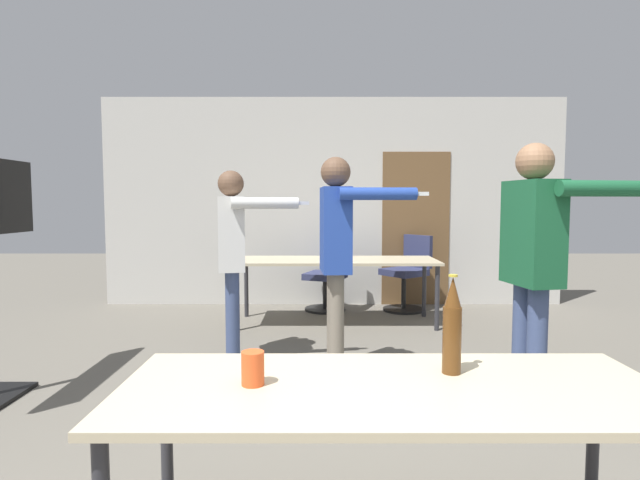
{
  "coord_description": "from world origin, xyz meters",
  "views": [
    {
      "loc": [
        -0.18,
        -1.5,
        1.37
      ],
      "look_at": [
        -0.2,
        2.15,
        1.1
      ],
      "focal_mm": 28.0,
      "sensor_mm": 36.0,
      "label": 1
    }
  ],
  "objects_px": {
    "person_far_watching": "(339,243)",
    "office_chair_far_left": "(410,275)",
    "person_right_polo": "(235,246)",
    "office_chair_far_right": "(332,278)",
    "person_center_tall": "(536,250)",
    "beer_bottle": "(454,327)",
    "drink_cup": "(254,368)"
  },
  "relations": [
    {
      "from": "beer_bottle",
      "to": "person_center_tall",
      "type": "bearing_deg",
      "value": 56.87
    },
    {
      "from": "person_center_tall",
      "to": "drink_cup",
      "type": "relative_size",
      "value": 14.74
    },
    {
      "from": "office_chair_far_left",
      "to": "person_far_watching",
      "type": "bearing_deg",
      "value": 119.83
    },
    {
      "from": "person_right_polo",
      "to": "person_center_tall",
      "type": "bearing_deg",
      "value": 53.02
    },
    {
      "from": "office_chair_far_left",
      "to": "drink_cup",
      "type": "bearing_deg",
      "value": 125.29
    },
    {
      "from": "person_center_tall",
      "to": "office_chair_far_right",
      "type": "xyz_separation_m",
      "value": [
        -1.23,
        3.1,
        -0.65
      ]
    },
    {
      "from": "person_far_watching",
      "to": "beer_bottle",
      "type": "relative_size",
      "value": 4.63
    },
    {
      "from": "person_center_tall",
      "to": "beer_bottle",
      "type": "bearing_deg",
      "value": -42.32
    },
    {
      "from": "office_chair_far_left",
      "to": "drink_cup",
      "type": "distance_m",
      "value": 4.83
    },
    {
      "from": "office_chair_far_left",
      "to": "office_chair_far_right",
      "type": "height_order",
      "value": "office_chair_far_left"
    },
    {
      "from": "person_center_tall",
      "to": "person_far_watching",
      "type": "relative_size",
      "value": 1.01
    },
    {
      "from": "drink_cup",
      "to": "person_far_watching",
      "type": "bearing_deg",
      "value": 80.25
    },
    {
      "from": "person_far_watching",
      "to": "office_chair_far_right",
      "type": "distance_m",
      "value": 2.5
    },
    {
      "from": "drink_cup",
      "to": "beer_bottle",
      "type": "bearing_deg",
      "value": 9.46
    },
    {
      "from": "person_right_polo",
      "to": "office_chair_far_left",
      "type": "xyz_separation_m",
      "value": [
        1.87,
        2.08,
        -0.55
      ]
    },
    {
      "from": "person_far_watching",
      "to": "beer_bottle",
      "type": "height_order",
      "value": "person_far_watching"
    },
    {
      "from": "person_center_tall",
      "to": "beer_bottle",
      "type": "distance_m",
      "value": 1.62
    },
    {
      "from": "person_center_tall",
      "to": "office_chair_far_right",
      "type": "height_order",
      "value": "person_center_tall"
    },
    {
      "from": "office_chair_far_right",
      "to": "beer_bottle",
      "type": "distance_m",
      "value": 4.49
    },
    {
      "from": "person_right_polo",
      "to": "person_far_watching",
      "type": "xyz_separation_m",
      "value": [
        0.88,
        -0.39,
        0.06
      ]
    },
    {
      "from": "person_far_watching",
      "to": "office_chair_far_left",
      "type": "xyz_separation_m",
      "value": [
        0.99,
        2.47,
        -0.6
      ]
    },
    {
      "from": "person_center_tall",
      "to": "person_far_watching",
      "type": "distance_m",
      "value": 1.41
    },
    {
      "from": "beer_bottle",
      "to": "drink_cup",
      "type": "bearing_deg",
      "value": -170.54
    },
    {
      "from": "person_right_polo",
      "to": "office_chair_far_left",
      "type": "relative_size",
      "value": 1.72
    },
    {
      "from": "person_right_polo",
      "to": "office_chair_far_left",
      "type": "bearing_deg",
      "value": 128.08
    },
    {
      "from": "person_far_watching",
      "to": "office_chair_far_left",
      "type": "relative_size",
      "value": 1.8
    },
    {
      "from": "person_far_watching",
      "to": "drink_cup",
      "type": "distance_m",
      "value": 2.2
    },
    {
      "from": "beer_bottle",
      "to": "office_chair_far_right",
      "type": "bearing_deg",
      "value": 94.58
    },
    {
      "from": "office_chair_far_right",
      "to": "person_right_polo",
      "type": "bearing_deg",
      "value": 177.92
    },
    {
      "from": "person_right_polo",
      "to": "office_chair_far_right",
      "type": "xyz_separation_m",
      "value": [
        0.88,
        2.03,
        -0.58
      ]
    },
    {
      "from": "person_far_watching",
      "to": "office_chair_far_left",
      "type": "distance_m",
      "value": 2.73
    },
    {
      "from": "person_far_watching",
      "to": "office_chair_far_right",
      "type": "height_order",
      "value": "person_far_watching"
    }
  ]
}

